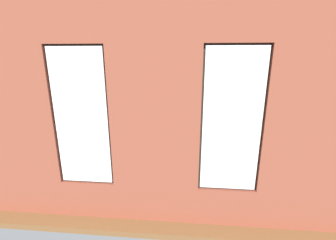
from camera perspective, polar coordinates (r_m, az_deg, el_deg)
The scene contains 18 objects.
ground_plane at distance 6.47m, azimuth 0.33°, elevation -9.26°, with size 7.30×5.96×0.10m, color brown.
brick_wall_with_windows at distance 3.41m, azimuth -3.41°, elevation 0.40°, with size 6.70×0.30×3.58m.
white_wall_right at distance 6.87m, azimuth -28.59°, elevation 6.34°, with size 0.10×4.96×3.58m, color silver.
couch_by_window at distance 4.57m, azimuth -1.32°, elevation -15.19°, with size 1.72×0.87×0.80m.
couch_left at distance 6.58m, azimuth 24.10°, elevation -6.70°, with size 1.00×2.11×0.80m.
coffee_table at distance 6.70m, azimuth 0.64°, elevation -4.59°, with size 1.55×0.81×0.41m.
cup_ceramic at distance 6.78m, azimuth 4.34°, elevation -3.54°, with size 0.08×0.08×0.10m, color #33567F.
candle_jar at distance 6.78m, azimuth -0.92°, elevation -3.50°, with size 0.08×0.08×0.10m, color #B7333D.
table_plant_small at distance 6.57m, azimuth -3.49°, elevation -3.33°, with size 0.16×0.16×0.25m.
remote_silver at distance 6.55m, azimuth 1.57°, elevation -4.53°, with size 0.05×0.17×0.02m, color #B2B2B7.
media_console at distance 7.58m, azimuth -22.67°, elevation -4.25°, with size 1.13×0.42×0.51m, color black.
tv_flatscreen at distance 7.39m, azimuth -23.21°, elevation 0.75°, with size 1.25×0.20×0.85m.
papasan_chair at distance 8.12m, azimuth -6.95°, elevation -0.52°, with size 1.05×1.05×0.67m.
potted_plant_near_tv at distance 6.44m, azimuth -22.60°, elevation -6.23°, with size 0.45×0.45×0.62m.
potted_plant_corner_near_left at distance 8.42m, azimuth 20.92°, elevation 0.48°, with size 0.82×0.81×1.18m.
potted_plant_beside_window_right at distance 5.43m, azimuth -32.55°, elevation -10.02°, with size 0.46×0.46×0.82m.
potted_plant_by_left_couch at distance 7.79m, azimuth 18.01°, elevation -2.13°, with size 0.37×0.37×0.62m.
potted_plant_between_couches at distance 4.59m, azimuth 15.65°, elevation -13.47°, with size 0.45×0.45×0.76m.
Camera 1 is at (-0.51, 5.85, 2.67)m, focal length 24.00 mm.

